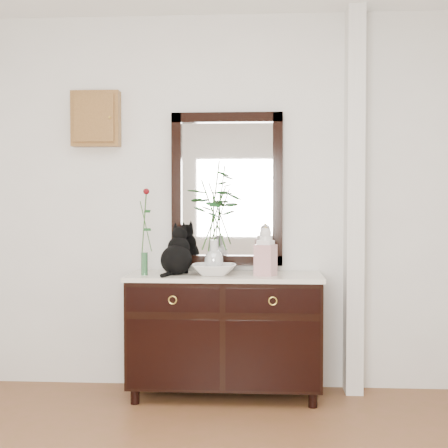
# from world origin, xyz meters

# --- Properties ---
(wall_back) EXTENTS (3.60, 0.04, 2.70)m
(wall_back) POSITION_xyz_m (0.00, 1.98, 1.35)
(wall_back) COLOR white
(wall_back) RESTS_ON ground
(pilaster) EXTENTS (0.12, 0.20, 2.70)m
(pilaster) POSITION_xyz_m (1.00, 1.90, 1.35)
(pilaster) COLOR white
(pilaster) RESTS_ON ground
(sideboard) EXTENTS (1.33, 0.52, 0.82)m
(sideboard) POSITION_xyz_m (0.10, 1.73, 0.47)
(sideboard) COLOR black
(sideboard) RESTS_ON ground
(wall_mirror) EXTENTS (0.80, 0.06, 1.10)m
(wall_mirror) POSITION_xyz_m (0.10, 1.97, 1.44)
(wall_mirror) COLOR black
(wall_mirror) RESTS_ON wall_back
(key_cabinet) EXTENTS (0.35, 0.10, 0.40)m
(key_cabinet) POSITION_xyz_m (-0.85, 1.94, 1.95)
(key_cabinet) COLOR brown
(key_cabinet) RESTS_ON wall_back
(cat) EXTENTS (0.30, 0.34, 0.34)m
(cat) POSITION_xyz_m (-0.23, 1.71, 1.02)
(cat) COLOR black
(cat) RESTS_ON sideboard
(lotus_bowl) EXTENTS (0.31, 0.31, 0.07)m
(lotus_bowl) POSITION_xyz_m (0.03, 1.69, 0.89)
(lotus_bowl) COLOR white
(lotus_bowl) RESTS_ON sideboard
(vase_branches) EXTENTS (0.47, 0.47, 0.77)m
(vase_branches) POSITION_xyz_m (0.03, 1.69, 1.25)
(vase_branches) COLOR silver
(vase_branches) RESTS_ON lotus_bowl
(bud_vase_rose) EXTENTS (0.08, 0.08, 0.60)m
(bud_vase_rose) POSITION_xyz_m (-0.44, 1.65, 1.15)
(bud_vase_rose) COLOR #30623B
(bud_vase_rose) RESTS_ON sideboard
(ginger_jar) EXTENTS (0.16, 0.16, 0.33)m
(ginger_jar) POSITION_xyz_m (0.38, 1.68, 1.02)
(ginger_jar) COLOR white
(ginger_jar) RESTS_ON sideboard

